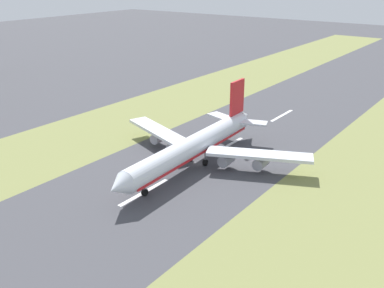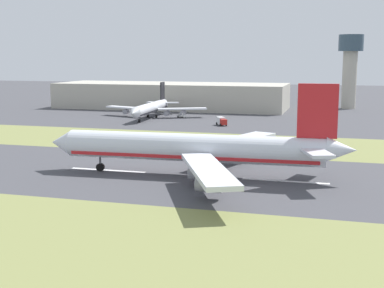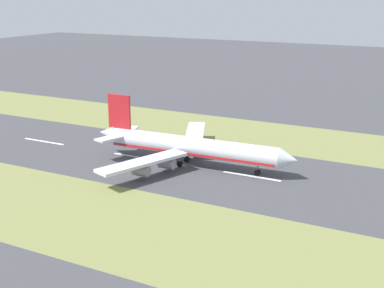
{
  "view_description": "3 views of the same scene",
  "coord_description": "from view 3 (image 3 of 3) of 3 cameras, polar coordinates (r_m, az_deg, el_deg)",
  "views": [
    {
      "loc": [
        -70.04,
        98.05,
        52.74
      ],
      "look_at": [
        -0.49,
        2.79,
        7.0
      ],
      "focal_mm": 42.0,
      "sensor_mm": 36.0,
      "label": 1
    },
    {
      "loc": [
        -109.31,
        -27.89,
        25.44
      ],
      "look_at": [
        -0.49,
        2.79,
        7.0
      ],
      "focal_mm": 50.0,
      "sensor_mm": 36.0,
      "label": 2
    },
    {
      "loc": [
        138.7,
        76.07,
        52.49
      ],
      "look_at": [
        -0.49,
        2.79,
        7.0
      ],
      "focal_mm": 50.0,
      "sensor_mm": 36.0,
      "label": 3
    }
  ],
  "objects": [
    {
      "name": "centreline_dash_mid",
      "position": [
        175.2,
        -5.87,
        -1.39
      ],
      "size": [
        1.2,
        18.0,
        0.01
      ],
      "primitive_type": "cube",
      "color": "silver",
      "rests_on": "ground"
    },
    {
      "name": "grass_median_west",
      "position": [
        205.64,
        5.1,
        1.28
      ],
      "size": [
        40.0,
        600.0,
        0.01
      ],
      "primitive_type": "cube",
      "color": "olive",
      "rests_on": "ground"
    },
    {
      "name": "ground_plane",
      "position": [
        166.68,
        -0.93,
        -2.23
      ],
      "size": [
        800.0,
        800.0,
        0.0
      ],
      "primitive_type": "plane",
      "color": "#424247"
    },
    {
      "name": "airplane_main_jet",
      "position": [
        164.82,
        -0.6,
        -0.25
      ],
      "size": [
        64.08,
        67.17,
        20.2
      ],
      "color": "silver",
      "rests_on": "ground"
    },
    {
      "name": "grass_median_east",
      "position": [
        131.61,
        -10.45,
        -7.66
      ],
      "size": [
        40.0,
        600.0,
        0.01
      ],
      "primitive_type": "cube",
      "color": "olive",
      "rests_on": "ground"
    },
    {
      "name": "centreline_dash_near",
      "position": [
        199.39,
        -15.51,
        0.27
      ],
      "size": [
        1.2,
        18.0,
        0.01
      ],
      "primitive_type": "cube",
      "color": "silver",
      "rests_on": "ground"
    },
    {
      "name": "centreline_dash_far",
      "position": [
        157.58,
        6.38,
        -3.43
      ],
      "size": [
        1.2,
        18.0,
        0.01
      ],
      "primitive_type": "cube",
      "color": "silver",
      "rests_on": "ground"
    }
  ]
}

